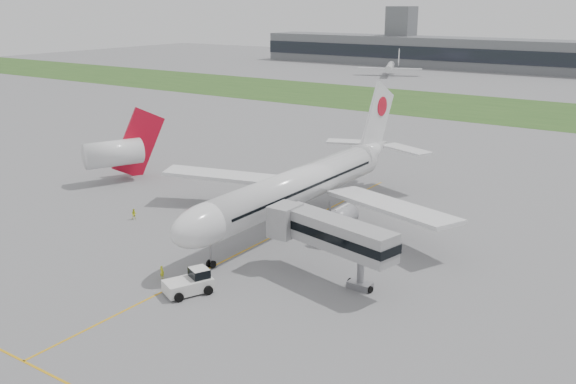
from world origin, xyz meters
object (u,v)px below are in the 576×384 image
Objects in this scene: pushback_tug at (191,282)px; neighbor_aircraft at (117,152)px; airliner at (303,184)px; ground_crew_near at (162,272)px; jet_bridge at (328,232)px.

pushback_tug is 49.02m from neighbor_aircraft.
airliner is 26.04m from ground_crew_near.
airliner is 33.97× the size of ground_crew_near.
pushback_tug is (2.67, -26.20, -4.48)m from airliner.
ground_crew_near is (-5.15, 0.75, -0.39)m from pushback_tug.
neighbor_aircraft reaches higher than ground_crew_near.
jet_bridge is (13.02, -14.87, -0.09)m from airliner.
ground_crew_near is at bearing -11.96° from neighbor_aircraft.
airliner is 26.72m from pushback_tug.
neighbor_aircraft reaches higher than pushback_tug.
ground_crew_near is at bearing -163.39° from pushback_tug.
jet_bridge is (10.35, 11.33, 4.39)m from pushback_tug.
pushback_tug is at bearing -9.17° from neighbor_aircraft.
neighbor_aircraft is at bearing 176.73° from jet_bridge.
airliner is at bearing 120.69° from pushback_tug.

